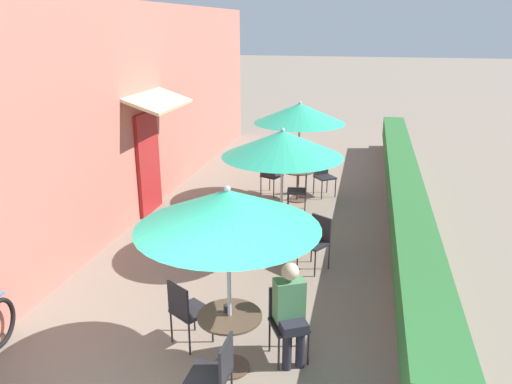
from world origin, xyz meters
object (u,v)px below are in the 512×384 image
at_px(patio_table_far, 298,179).
at_px(cafe_chair_far_back, 301,188).
at_px(cafe_chair_near_right, 186,308).
at_px(cafe_chair_mid_left, 317,238).
at_px(patio_umbrella_near, 228,209).
at_px(coffee_cup_near, 227,309).
at_px(patio_umbrella_far, 300,113).
at_px(seated_patron_near_left, 290,309).
at_px(patio_table_near, 230,331).
at_px(patio_table_mid, 281,229).
at_px(patio_umbrella_mid, 283,144).
at_px(cafe_chair_near_left, 287,317).
at_px(cafe_chair_far_right, 270,174).
at_px(cafe_chair_mid_right, 249,218).
at_px(coffee_cup_mid, 271,214).
at_px(cafe_chair_far_left, 323,174).
at_px(cafe_chair_near_back, 216,371).
at_px(coffee_cup_far, 299,167).

xyz_separation_m(patio_table_far, cafe_chair_far_back, (0.16, -0.69, 0.02)).
xyz_separation_m(cafe_chair_near_right, cafe_chair_mid_left, (1.32, 2.42, 0.00)).
bearing_deg(patio_umbrella_near, coffee_cup_near, 131.91).
xyz_separation_m(patio_table_far, patio_umbrella_far, (0.00, 0.00, 1.47)).
bearing_deg(patio_table_far, seated_patron_near_left, -82.77).
relative_size(patio_table_near, patio_table_mid, 1.00).
bearing_deg(cafe_chair_mid_left, patio_umbrella_mid, 6.20).
distance_m(patio_umbrella_near, cafe_chair_near_right, 1.61).
distance_m(cafe_chair_near_left, cafe_chair_far_right, 5.89).
xyz_separation_m(seated_patron_near_left, cafe_chair_mid_right, (-1.22, 3.05, -0.17)).
relative_size(coffee_cup_mid, patio_table_far, 0.12).
height_order(cafe_chair_near_right, cafe_chair_far_left, same).
bearing_deg(cafe_chair_far_back, patio_table_far, 6.20).
relative_size(cafe_chair_near_back, cafe_chair_mid_right, 1.00).
distance_m(patio_table_mid, cafe_chair_far_right, 3.20).
height_order(coffee_cup_mid, patio_umbrella_far, patio_umbrella_far).
distance_m(patio_umbrella_mid, cafe_chair_far_back, 2.63).
height_order(patio_umbrella_near, cafe_chair_near_left, patio_umbrella_near).
xyz_separation_m(patio_umbrella_near, patio_umbrella_far, (-0.08, 5.92, 0.00)).
bearing_deg(patio_umbrella_far, cafe_chair_near_back, -88.90).
relative_size(cafe_chair_mid_right, cafe_chair_far_left, 1.00).
bearing_deg(coffee_cup_far, patio_umbrella_far, -101.06).
xyz_separation_m(cafe_chair_near_left, patio_table_far, (-0.66, 5.52, -0.02)).
height_order(patio_table_near, coffee_cup_far, coffee_cup_far).
xyz_separation_m(seated_patron_near_left, cafe_chair_far_back, (-0.56, 4.93, -0.17)).
height_order(cafe_chair_near_left, patio_table_far, cafe_chair_near_left).
height_order(cafe_chair_near_left, cafe_chair_far_right, same).
relative_size(cafe_chair_near_left, coffee_cup_near, 9.67).
bearing_deg(patio_table_mid, cafe_chair_near_back, -89.98).
height_order(cafe_chair_mid_right, cafe_chair_far_back, same).
xyz_separation_m(coffee_cup_mid, patio_umbrella_far, (0.05, 2.90, 1.22)).
xyz_separation_m(cafe_chair_far_right, coffee_cup_far, (0.69, -0.13, 0.23)).
relative_size(seated_patron_near_left, cafe_chair_near_back, 1.44).
bearing_deg(patio_table_mid, cafe_chair_near_right, -104.14).
relative_size(cafe_chair_mid_right, coffee_cup_mid, 9.67).
height_order(coffee_cup_mid, cafe_chair_far_left, cafe_chair_far_left).
xyz_separation_m(patio_table_near, coffee_cup_mid, (-0.13, 3.02, 0.25)).
bearing_deg(cafe_chair_near_back, cafe_chair_mid_left, -8.50).
height_order(seated_patron_near_left, cafe_chair_far_left, seated_patron_near_left).
bearing_deg(seated_patron_near_left, coffee_cup_near, -8.24).
relative_size(patio_table_far, coffee_cup_far, 8.08).
xyz_separation_m(cafe_chair_near_left, cafe_chair_mid_left, (0.10, 2.33, 0.00)).
bearing_deg(patio_umbrella_far, seated_patron_near_left, -82.77).
height_order(cafe_chair_mid_right, patio_umbrella_far, patio_umbrella_far).
relative_size(patio_umbrella_mid, patio_table_far, 3.06).
bearing_deg(cafe_chair_near_back, cafe_chair_far_right, 8.69).
height_order(cafe_chair_near_back, cafe_chair_far_right, same).
xyz_separation_m(coffee_cup_near, cafe_chair_far_back, (0.13, 5.18, -0.23)).
bearing_deg(cafe_chair_mid_left, patio_table_far, -44.52).
height_order(cafe_chair_near_right, coffee_cup_near, cafe_chair_near_right).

